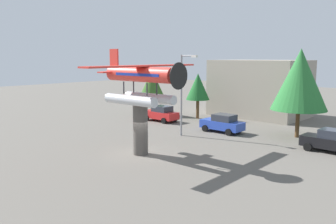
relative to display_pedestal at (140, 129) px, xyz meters
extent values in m
plane|color=#605B54|center=(0.00, 0.00, -1.91)|extent=(140.00, 140.00, 0.00)
cylinder|color=#4C4742|center=(0.00, 0.00, 0.00)|extent=(1.10, 1.10, 3.81)
cylinder|color=silver|center=(0.03, -1.00, 2.26)|extent=(4.82, 0.85, 0.70)
cylinder|color=#333338|center=(1.21, -0.46, 3.06)|extent=(0.10, 0.10, 0.90)
cylinder|color=#333338|center=(-1.18, -0.54, 3.06)|extent=(0.10, 0.10, 0.90)
cylinder|color=silver|center=(-0.03, 1.00, 2.26)|extent=(4.82, 0.85, 0.70)
cylinder|color=#333338|center=(1.18, 0.54, 3.06)|extent=(0.10, 0.10, 0.90)
cylinder|color=#333338|center=(-1.21, 0.46, 3.06)|extent=(0.10, 0.10, 0.90)
cylinder|color=red|center=(0.00, 0.00, 4.06)|extent=(6.23, 1.29, 1.10)
cube|color=#193399|center=(0.20, 0.01, 4.06)|extent=(4.37, 1.27, 0.20)
cone|color=#262628|center=(3.25, 0.10, 4.06)|extent=(0.73, 0.90, 0.88)
cylinder|color=black|center=(3.65, 0.11, 4.06)|extent=(0.10, 1.80, 1.80)
cube|color=red|center=(0.40, 0.01, 4.67)|extent=(1.42, 10.43, 0.12)
cube|color=red|center=(-2.80, -0.09, 4.16)|extent=(0.79, 2.82, 0.10)
cube|color=red|center=(-2.80, -0.09, 5.26)|extent=(0.90, 0.15, 1.30)
cube|color=red|center=(-8.60, 11.05, -1.19)|extent=(4.20, 1.70, 0.80)
cube|color=#2D333D|center=(-8.35, 11.05, -0.47)|extent=(2.00, 1.56, 0.64)
cylinder|color=black|center=(-9.95, 11.95, -1.59)|extent=(0.64, 0.22, 0.64)
cylinder|color=black|center=(-9.95, 10.15, -1.59)|extent=(0.64, 0.22, 0.64)
cylinder|color=black|center=(-7.25, 11.95, -1.59)|extent=(0.64, 0.22, 0.64)
cylinder|color=black|center=(-7.25, 10.15, -1.59)|extent=(0.64, 0.22, 0.64)
cube|color=#2847B7|center=(-0.10, 10.77, -1.19)|extent=(4.20, 1.70, 0.80)
cube|color=#2D333D|center=(0.15, 10.77, -0.47)|extent=(2.00, 1.56, 0.64)
cylinder|color=black|center=(-1.45, 11.67, -1.59)|extent=(0.64, 0.22, 0.64)
cylinder|color=black|center=(-1.45, 9.87, -1.59)|extent=(0.64, 0.22, 0.64)
cylinder|color=black|center=(1.25, 11.67, -1.59)|extent=(0.64, 0.22, 0.64)
cylinder|color=black|center=(1.25, 9.87, -1.59)|extent=(0.64, 0.22, 0.64)
cube|color=black|center=(10.14, 10.32, -1.19)|extent=(4.20, 1.70, 0.80)
cube|color=#2D333D|center=(10.39, 10.32, -0.47)|extent=(2.00, 1.56, 0.64)
cylinder|color=black|center=(8.79, 11.22, -1.59)|extent=(0.64, 0.22, 0.64)
cylinder|color=black|center=(8.79, 9.42, -1.59)|extent=(0.64, 0.22, 0.64)
cylinder|color=gray|center=(-2.04, 6.98, 1.80)|extent=(0.18, 0.18, 7.40)
cylinder|color=gray|center=(-1.24, 6.98, 5.40)|extent=(1.60, 0.12, 0.12)
cube|color=silver|center=(-0.54, 6.98, 5.35)|extent=(0.50, 0.28, 0.20)
cube|color=#9E9384|center=(-2.34, 22.00, 1.50)|extent=(10.75, 7.31, 6.82)
cylinder|color=brown|center=(-12.57, 13.61, -0.91)|extent=(0.36, 0.36, 2.00)
cone|color=#335B23|center=(-12.57, 13.61, 1.95)|extent=(3.34, 3.34, 3.71)
cylinder|color=brown|center=(-6.68, 15.33, -0.79)|extent=(0.36, 0.36, 2.24)
cone|color=#1E6028|center=(-6.68, 15.33, 1.86)|extent=(2.76, 2.76, 3.06)
cylinder|color=brown|center=(6.15, 13.54, -0.65)|extent=(0.36, 0.36, 2.51)
cone|color=#287033|center=(6.15, 13.54, 3.32)|extent=(4.90, 4.90, 5.44)
camera|label=1|loc=(19.25, -17.75, 5.32)|focal=38.46mm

